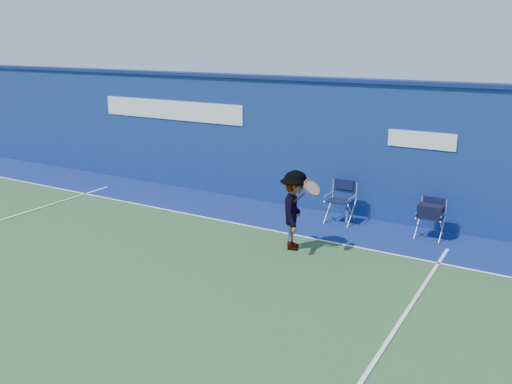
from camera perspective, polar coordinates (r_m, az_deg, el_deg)
The scene contains 8 objects.
ground at distance 9.67m, azimuth -13.32°, elevation -8.52°, with size 80.00×80.00×0.00m, color #30542D.
stadium_wall at distance 13.27m, azimuth 1.83°, elevation 5.55°, with size 24.00×0.50×3.08m.
out_of_bounds_strip at distance 12.72m, azimuth -0.59°, elevation -2.09°, with size 24.00×1.80×0.01m, color navy.
court_lines at distance 10.06m, azimuth -10.97°, elevation -7.30°, with size 24.00×12.00×0.01m.
directors_chair_left at distance 12.06m, azimuth 8.86°, elevation -1.78°, with size 0.55×0.51×0.93m.
directors_chair_right at distance 11.51m, azimuth 17.85°, elevation -3.05°, with size 0.49×0.44×0.82m.
water_bottle at distance 12.13m, azimuth 9.54°, elevation -2.57°, with size 0.07×0.07×0.26m, color silver.
tennis_player at distance 10.33m, azimuth 4.11°, elevation -1.91°, with size 1.01×1.14×1.54m.
Camera 1 is at (6.23, -6.28, 3.91)m, focal length 38.00 mm.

